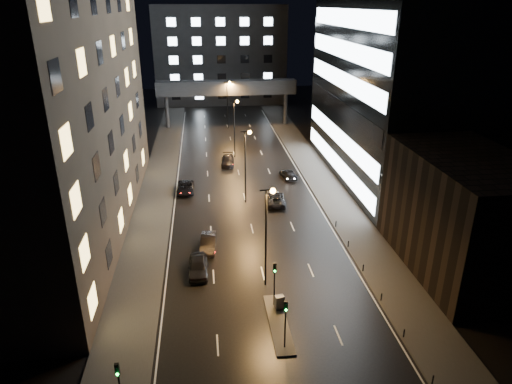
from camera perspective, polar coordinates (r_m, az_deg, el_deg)
ground at (r=74.05m, az=-2.20°, el=2.47°), size 160.00×160.00×0.00m
sidewalk_left at (r=69.53m, az=-12.18°, el=0.64°), size 5.00×110.00×0.15m
sidewalk_right at (r=71.42m, az=8.18°, el=1.53°), size 5.00×110.00×0.15m
building_left at (r=56.26m, az=-25.38°, el=14.93°), size 15.00×48.00×40.00m
building_right_low at (r=49.91m, az=24.49°, el=-2.57°), size 10.00×18.00×12.00m
building_right_glass at (r=72.06m, az=19.25°, el=19.07°), size 20.00×36.00×45.00m
building_far at (r=128.07m, az=-4.52°, el=16.76°), size 34.00×14.00×25.00m
skybridge at (r=100.91m, az=-3.71°, el=12.81°), size 30.00×3.00×10.00m
median_island at (r=40.75m, az=2.82°, el=-16.07°), size 1.60×8.00×0.15m
traffic_signal_near at (r=40.96m, az=2.33°, el=-10.61°), size 0.28×0.34×4.40m
traffic_signal_far at (r=36.56m, az=3.71°, el=-15.30°), size 0.28×0.34×4.40m
traffic_signal_corner at (r=33.04m, az=-16.76°, el=-21.74°), size 0.28×0.34×4.40m
bollard_row at (r=46.40m, az=14.27°, el=-10.88°), size 0.12×25.12×0.90m
streetlight_near at (r=42.24m, az=1.47°, el=-4.16°), size 1.45×0.50×10.15m
streetlight_mid_a at (r=60.63m, az=-1.20°, el=4.35°), size 1.45×0.50×10.15m
streetlight_mid_b at (r=79.80m, az=-2.63°, el=8.83°), size 1.45×0.50×10.15m
streetlight_far at (r=99.29m, az=-3.52°, el=11.57°), size 1.45×0.50×10.15m
car_away_a at (r=47.12m, az=-7.24°, el=-9.19°), size 1.95×4.85×1.65m
car_away_b at (r=51.36m, az=-5.99°, el=-6.32°), size 1.98×4.78×1.54m
car_away_c at (r=66.76m, az=-8.81°, el=0.55°), size 2.48×5.19×1.43m
car_away_d at (r=77.37m, az=-3.56°, el=3.94°), size 2.53×5.38×1.52m
car_toward_a at (r=62.17m, az=2.51°, el=-0.90°), size 2.89×5.38×1.43m
car_toward_b at (r=71.46m, az=4.06°, el=2.23°), size 2.45×4.78×1.33m
utility_cabinet at (r=41.92m, az=2.94°, el=-13.58°), size 0.90×0.71×1.28m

